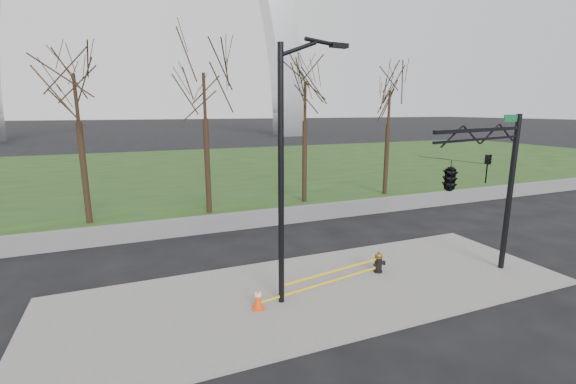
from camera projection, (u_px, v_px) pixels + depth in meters
name	position (u px, v px, depth m)	size (l,w,h in m)	color
ground	(319.00, 292.00, 13.35)	(500.00, 500.00, 0.00)	black
sidewalk	(319.00, 291.00, 13.33)	(18.00, 6.00, 0.10)	slate
grass_strip	(189.00, 169.00, 40.48)	(120.00, 40.00, 0.06)	#213714
guardrail	(251.00, 220.00, 20.49)	(60.00, 0.30, 0.90)	#59595B
tree_row	(147.00, 142.00, 21.53)	(36.56, 4.00, 8.77)	black
fire_hydrant	(379.00, 263.00, 14.67)	(0.51, 0.33, 0.82)	black
traffic_cone	(258.00, 299.00, 11.93)	(0.40, 0.40, 0.70)	#EC430C
street_light	(288.00, 159.00, 11.63)	(2.39, 0.45, 8.21)	black
traffic_signal_mast	(464.00, 173.00, 12.48)	(4.99, 2.54, 6.00)	black
caution_tape	(329.00, 278.00, 13.41)	(5.08, 0.94, 0.42)	#E2B50B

